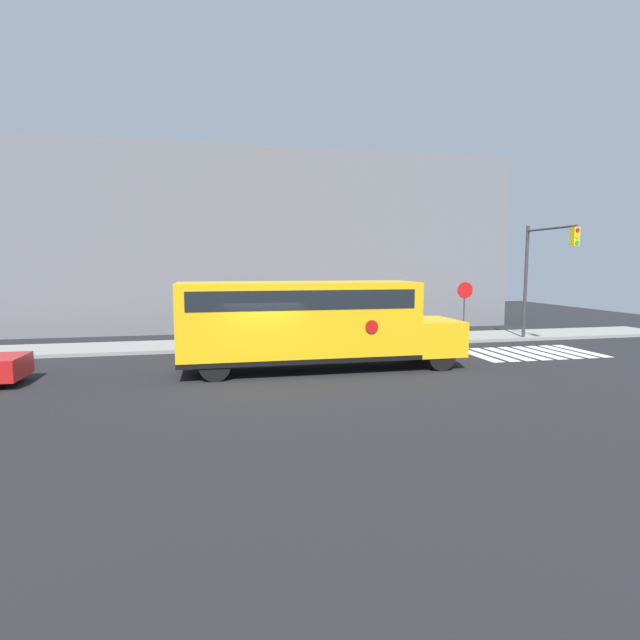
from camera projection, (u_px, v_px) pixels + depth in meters
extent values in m
plane|color=black|center=(262.00, 376.00, 16.71)|extent=(60.00, 60.00, 0.00)
cube|color=gray|center=(248.00, 344.00, 23.02)|extent=(44.00, 3.00, 0.15)
cube|color=slate|center=(239.00, 242.00, 28.80)|extent=(32.00, 4.00, 10.08)
cube|color=white|center=(478.00, 355.00, 20.57)|extent=(0.50, 3.20, 0.01)
cube|color=white|center=(493.00, 354.00, 20.71)|extent=(0.50, 3.20, 0.01)
cube|color=white|center=(508.00, 354.00, 20.86)|extent=(0.50, 3.20, 0.01)
cube|color=white|center=(523.00, 353.00, 21.01)|extent=(0.50, 3.20, 0.01)
cube|color=white|center=(538.00, 353.00, 21.16)|extent=(0.50, 3.20, 0.01)
cube|color=white|center=(552.00, 352.00, 21.30)|extent=(0.50, 3.20, 0.01)
cube|color=white|center=(567.00, 351.00, 21.45)|extent=(0.50, 3.20, 0.01)
cube|color=white|center=(581.00, 351.00, 21.60)|extent=(0.50, 3.20, 0.01)
cube|color=yellow|center=(299.00, 320.00, 17.40)|extent=(8.21, 2.50, 2.66)
cube|color=yellow|center=(431.00, 336.00, 18.52)|extent=(1.75, 2.50, 1.24)
cube|color=black|center=(299.00, 355.00, 17.54)|extent=(8.21, 2.54, 0.16)
cube|color=black|center=(299.00, 298.00, 17.32)|extent=(7.55, 2.53, 0.64)
cylinder|color=red|center=(372.00, 327.00, 16.64)|extent=(0.44, 0.02, 0.44)
cylinder|color=black|center=(417.00, 347.00, 19.62)|extent=(1.00, 0.30, 1.00)
cylinder|color=black|center=(441.00, 356.00, 17.52)|extent=(1.00, 0.30, 1.00)
cylinder|color=black|center=(214.00, 354.00, 17.98)|extent=(1.00, 0.30, 1.00)
cylinder|color=black|center=(215.00, 366.00, 15.88)|extent=(1.00, 0.30, 1.00)
cylinder|color=black|center=(7.00, 370.00, 16.11)|extent=(0.64, 0.22, 0.64)
cylinder|color=#38383A|center=(464.00, 316.00, 23.96)|extent=(0.07, 0.07, 2.54)
cylinder|color=red|center=(465.00, 290.00, 23.78)|extent=(0.79, 0.03, 0.79)
cylinder|color=#38383A|center=(526.00, 284.00, 24.43)|extent=(0.16, 0.16, 5.59)
cylinder|color=#38383A|center=(551.00, 228.00, 22.53)|extent=(0.10, 3.35, 0.10)
cube|color=yellow|center=(575.00, 237.00, 21.05)|extent=(0.28, 0.28, 0.80)
cylinder|color=red|center=(578.00, 230.00, 20.88)|extent=(0.18, 0.02, 0.18)
cylinder|color=#EAB214|center=(577.00, 236.00, 20.91)|extent=(0.18, 0.02, 0.18)
cylinder|color=green|center=(577.00, 243.00, 20.93)|extent=(0.18, 0.02, 0.18)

